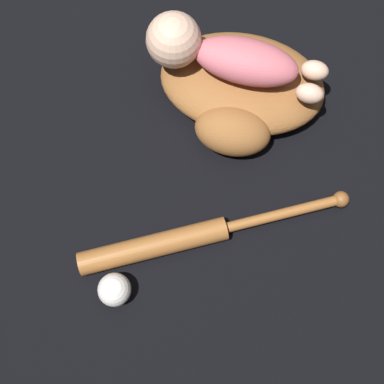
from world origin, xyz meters
TOP-DOWN VIEW (x-y plane):
  - ground_plane at (0.00, 0.00)m, footprint 6.00×6.00m
  - baseball_glove at (-0.05, 0.07)m, footprint 0.39×0.32m
  - baby_figure at (0.01, 0.05)m, footprint 0.40×0.14m
  - baseball_bat at (0.03, 0.43)m, footprint 0.55×0.28m
  - baseball at (0.14, 0.56)m, footprint 0.07×0.07m

SIDE VIEW (x-z plane):
  - ground_plane at x=0.00m, z-range 0.00..0.00m
  - baseball_bat at x=0.03m, z-range 0.00..0.05m
  - baseball at x=0.14m, z-range 0.00..0.07m
  - baseball_glove at x=-0.05m, z-range 0.00..0.10m
  - baby_figure at x=0.01m, z-range 0.09..0.21m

